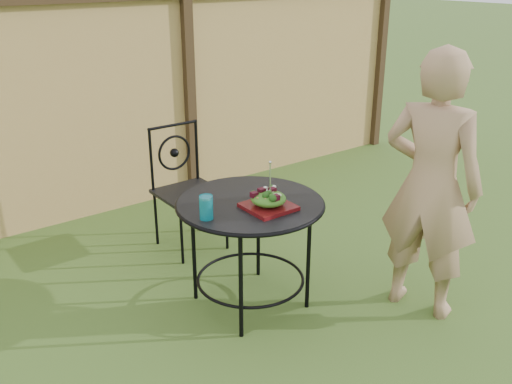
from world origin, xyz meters
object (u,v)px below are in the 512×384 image
patio_chair (186,185)px  salad_plate (268,207)px  patio_table (250,222)px  diner (431,186)px

patio_chair → salad_plate: (-0.09, -1.14, 0.23)m
patio_table → salad_plate: size_ratio=3.42×
patio_table → salad_plate: bearing=-82.0°
patio_chair → diner: size_ratio=0.57×
diner → salad_plate: size_ratio=6.19×
patio_chair → diner: bearing=-65.9°
patio_table → patio_chair: 1.00m
patio_table → salad_plate: 0.22m
diner → salad_plate: (-0.83, 0.52, -0.10)m
patio_table → salad_plate: (0.02, -0.15, 0.15)m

